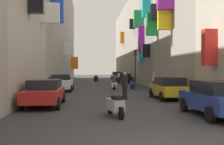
# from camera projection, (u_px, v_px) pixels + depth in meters

# --- Properties ---
(ground_plane) EXTENTS (140.00, 140.00, 0.00)m
(ground_plane) POSITION_uv_depth(u_px,v_px,m) (101.00, 84.00, 35.08)
(ground_plane) COLOR #2D2D30
(building_left_mid_b) EXTENTS (7.39, 43.09, 16.54)m
(building_left_mid_b) POSITION_uv_depth(u_px,v_px,m) (47.00, 29.00, 42.71)
(building_left_mid_b) COLOR gray
(building_left_mid_b) RESTS_ON ground
(building_right_mid_b) EXTENTS (7.16, 7.51, 14.85)m
(building_right_mid_b) POSITION_uv_depth(u_px,v_px,m) (170.00, 23.00, 32.12)
(building_right_mid_b) COLOR gray
(building_right_mid_b) RESTS_ON ground
(building_right_mid_c) EXTENTS (6.77, 29.84, 13.54)m
(building_right_mid_c) POSITION_uv_depth(u_px,v_px,m) (140.00, 44.00, 50.73)
(building_right_mid_c) COLOR #9E9384
(building_right_mid_c) RESTS_ON ground
(parked_car_white) EXTENTS (1.91, 4.16, 1.47)m
(parked_car_white) POSITION_uv_depth(u_px,v_px,m) (62.00, 82.00, 24.05)
(parked_car_white) COLOR white
(parked_car_white) RESTS_ON ground
(parked_car_black) EXTENTS (2.02, 4.18, 1.36)m
(parked_car_black) POSITION_uv_depth(u_px,v_px,m) (124.00, 78.00, 39.94)
(parked_car_black) COLOR black
(parked_car_black) RESTS_ON ground
(parked_car_grey) EXTENTS (1.86, 4.26, 1.50)m
(parked_car_grey) POSITION_uv_depth(u_px,v_px,m) (116.00, 75.00, 54.72)
(parked_car_grey) COLOR slate
(parked_car_grey) RESTS_ON ground
(parked_car_red) EXTENTS (1.86, 4.35, 1.37)m
(parked_car_red) POSITION_uv_depth(u_px,v_px,m) (45.00, 92.00, 14.17)
(parked_car_red) COLOR #B21E1E
(parked_car_red) RESTS_ON ground
(parked_car_blue) EXTENTS (2.00, 4.04, 1.43)m
(parked_car_blue) POSITION_uv_depth(u_px,v_px,m) (218.00, 98.00, 10.96)
(parked_car_blue) COLOR navy
(parked_car_blue) RESTS_ON ground
(parked_car_yellow) EXTENTS (1.84, 4.02, 1.41)m
(parked_car_yellow) POSITION_uv_depth(u_px,v_px,m) (169.00, 87.00, 17.48)
(parked_car_yellow) COLOR gold
(parked_car_yellow) RESTS_ON ground
(scooter_silver) EXTENTS (0.68, 1.88, 1.13)m
(scooter_silver) POSITION_uv_depth(u_px,v_px,m) (115.00, 105.00, 10.94)
(scooter_silver) COLOR #ADADB2
(scooter_silver) RESTS_ON ground
(scooter_orange) EXTENTS (0.82, 1.81, 1.13)m
(scooter_orange) POSITION_uv_depth(u_px,v_px,m) (96.00, 78.00, 46.53)
(scooter_orange) COLOR orange
(scooter_orange) RESTS_ON ground
(scooter_black) EXTENTS (0.74, 1.83, 1.13)m
(scooter_black) POSITION_uv_depth(u_px,v_px,m) (96.00, 79.00, 42.03)
(scooter_black) COLOR black
(scooter_black) RESTS_ON ground
(scooter_blue) EXTENTS (0.77, 1.94, 1.13)m
(scooter_blue) POSITION_uv_depth(u_px,v_px,m) (133.00, 84.00, 27.11)
(scooter_blue) COLOR #2D4CAD
(scooter_blue) RESTS_ON ground
(scooter_white) EXTENTS (0.45, 1.81, 1.13)m
(scooter_white) POSITION_uv_depth(u_px,v_px,m) (114.00, 85.00, 25.81)
(scooter_white) COLOR silver
(scooter_white) RESTS_ON ground
(pedestrian_crossing) EXTENTS (0.53, 0.53, 1.73)m
(pedestrian_crossing) POSITION_uv_depth(u_px,v_px,m) (125.00, 86.00, 17.52)
(pedestrian_crossing) COLOR black
(pedestrian_crossing) RESTS_ON ground
(pedestrian_near_left) EXTENTS (0.43, 0.43, 1.74)m
(pedestrian_near_left) POSITION_uv_depth(u_px,v_px,m) (122.00, 78.00, 35.57)
(pedestrian_near_left) COLOR #373737
(pedestrian_near_left) RESTS_ON ground
(pedestrian_near_right) EXTENTS (0.44, 0.44, 1.77)m
(pedestrian_near_right) POSITION_uv_depth(u_px,v_px,m) (154.00, 81.00, 24.48)
(pedestrian_near_right) COLOR #282828
(pedestrian_near_right) RESTS_ON ground
(traffic_light_near_corner) EXTENTS (0.26, 0.34, 4.51)m
(traffic_light_near_corner) POSITION_uv_depth(u_px,v_px,m) (135.00, 61.00, 36.21)
(traffic_light_near_corner) COLOR #2D2D2D
(traffic_light_near_corner) RESTS_ON ground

